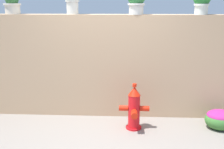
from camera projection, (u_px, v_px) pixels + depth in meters
ground_plane at (98, 139)px, 4.18m from camera, size 24.00×24.00×0.00m
stone_wall at (104, 66)px, 4.94m from camera, size 6.08×0.30×1.79m
potted_plant_1 at (12, 3)px, 4.73m from camera, size 0.29×0.29×0.36m
fire_hydrant at (134, 109)px, 4.45m from camera, size 0.48×0.38×0.75m
flower_bush_left at (220, 119)px, 4.51m from camera, size 0.48×0.43×0.32m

